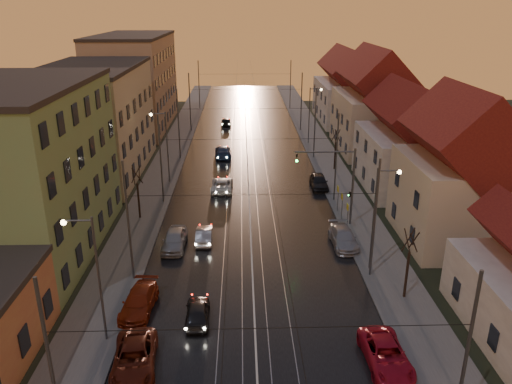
{
  "coord_description": "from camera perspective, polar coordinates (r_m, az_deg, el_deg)",
  "views": [
    {
      "loc": [
        -0.69,
        -22.78,
        18.68
      ],
      "look_at": [
        0.52,
        18.18,
        3.23
      ],
      "focal_mm": 35.0,
      "sensor_mm": 36.0,
      "label": 1
    }
  ],
  "objects": [
    {
      "name": "parked_left_3",
      "position": [
        41.25,
        -9.3,
        -5.38
      ],
      "size": [
        1.92,
        4.5,
        1.52
      ],
      "primitive_type": "imported",
      "rotation": [
        0.0,
        0.0,
        -0.03
      ],
      "color": "#A5A6AB",
      "rests_on": "ground"
    },
    {
      "name": "street_lamp_1",
      "position": [
        36.89,
        13.85,
        -1.94
      ],
      "size": [
        1.75,
        0.32,
        8.0
      ],
      "color": "#595B60",
      "rests_on": "ground"
    },
    {
      "name": "apartment_left_2",
      "position": [
        60.56,
        -17.93,
        7.58
      ],
      "size": [
        10.0,
        20.0,
        12.0
      ],
      "primitive_type": "cube",
      "color": "#BBAD90",
      "rests_on": "ground"
    },
    {
      "name": "catenary_pole_l_5",
      "position": [
        96.16,
        -6.54,
        12.05
      ],
      "size": [
        0.16,
        0.16,
        9.0
      ],
      "primitive_type": "cylinder",
      "color": "#595B60",
      "rests_on": "ground"
    },
    {
      "name": "catenary_pole_l_0",
      "position": [
        23.35,
        -22.31,
        -18.57
      ],
      "size": [
        0.16,
        0.16,
        9.0
      ],
      "primitive_type": "cylinder",
      "color": "#595B60",
      "rests_on": "ground"
    },
    {
      "name": "tram_rail_3",
      "position": [
        65.55,
        0.91,
        4.15
      ],
      "size": [
        0.06,
        120.0,
        0.03
      ],
      "primitive_type": "cube",
      "color": "gray",
      "rests_on": "road"
    },
    {
      "name": "ground",
      "position": [
        29.47,
        0.03,
        -18.68
      ],
      "size": [
        160.0,
        160.0,
        0.0
      ],
      "primitive_type": "plane",
      "color": "black",
      "rests_on": "ground"
    },
    {
      "name": "bare_tree_1",
      "position": [
        34.77,
        16.95,
        -8.08
      ],
      "size": [
        1.09,
        1.09,
        5.11
      ],
      "color": "black",
      "rests_on": "ground"
    },
    {
      "name": "house_right_1",
      "position": [
        43.76,
        22.25,
        1.48
      ],
      "size": [
        8.67,
        10.2,
        10.8
      ],
      "color": "beige",
      "rests_on": "ground"
    },
    {
      "name": "bare_tree_0",
      "position": [
        46.72,
        -13.32,
        -0.2
      ],
      "size": [
        1.09,
        1.09,
        5.11
      ],
      "color": "black",
      "rests_on": "ground"
    },
    {
      "name": "house_right_2",
      "position": [
        55.57,
        17.0,
        5.12
      ],
      "size": [
        9.18,
        12.24,
        9.2
      ],
      "color": "#B9B4AC",
      "rests_on": "ground"
    },
    {
      "name": "apartment_left_1",
      "position": [
        42.23,
        -25.08,
        1.9
      ],
      "size": [
        10.0,
        18.0,
        13.0
      ],
      "primitive_type": "cube",
      "color": "#6C965F",
      "rests_on": "ground"
    },
    {
      "name": "street_lamp_0",
      "position": [
        29.58,
        -18.2,
        -8.28
      ],
      "size": [
        1.75,
        0.32,
        8.0
      ],
      "color": "#595B60",
      "rests_on": "ground"
    },
    {
      "name": "tram_rail_2",
      "position": [
        65.5,
        -0.35,
        4.14
      ],
      "size": [
        0.06,
        120.0,
        0.03
      ],
      "primitive_type": "cube",
      "color": "gray",
      "rests_on": "road"
    },
    {
      "name": "parked_left_2",
      "position": [
        33.86,
        -13.23,
        -12.1
      ],
      "size": [
        2.19,
        4.73,
        1.34
      ],
      "primitive_type": "imported",
      "rotation": [
        0.0,
        0.0,
        -0.07
      ],
      "color": "maroon",
      "rests_on": "ground"
    },
    {
      "name": "catenary_pole_r_5",
      "position": [
        96.28,
        3.95,
        12.15
      ],
      "size": [
        0.16,
        0.16,
        9.0
      ],
      "primitive_type": "cylinder",
      "color": "#595B60",
      "rests_on": "ground"
    },
    {
      "name": "catenary_pole_l_2",
      "position": [
        49.52,
        -10.83,
        3.64
      ],
      "size": [
        0.16,
        0.16,
        9.0
      ],
      "primitive_type": "cylinder",
      "color": "#595B60",
      "rests_on": "ground"
    },
    {
      "name": "bare_tree_2",
      "position": [
        60.08,
        9.04,
        4.76
      ],
      "size": [
        1.09,
        1.09,
        5.11
      ],
      "color": "black",
      "rests_on": "ground"
    },
    {
      "name": "catenary_pole_l_4",
      "position": [
        78.48,
        -7.57,
        10.08
      ],
      "size": [
        0.16,
        0.16,
        9.0
      ],
      "primitive_type": "cylinder",
      "color": "#595B60",
      "rests_on": "ground"
    },
    {
      "name": "catenary_pole_l_1",
      "position": [
        35.69,
        -14.38,
        -3.45
      ],
      "size": [
        0.16,
        0.16,
        9.0
      ],
      "primitive_type": "cylinder",
      "color": "#595B60",
      "rests_on": "ground"
    },
    {
      "name": "driving_car_2",
      "position": [
        53.26,
        -3.91,
        0.83
      ],
      "size": [
        2.27,
        4.79,
        1.32
      ],
      "primitive_type": "imported",
      "rotation": [
        0.0,
        0.0,
        3.13
      ],
      "color": "silver",
      "rests_on": "ground"
    },
    {
      "name": "catenary_pole_r_0",
      "position": [
        23.85,
        22.76,
        -17.71
      ],
      "size": [
        0.16,
        0.16,
        9.0
      ],
      "primitive_type": "cylinder",
      "color": "#595B60",
      "rests_on": "ground"
    },
    {
      "name": "house_right_4",
      "position": [
        86.7,
        10.3,
        11.29
      ],
      "size": [
        9.18,
        16.32,
        10.0
      ],
      "color": "#B9B4AC",
      "rests_on": "ground"
    },
    {
      "name": "street_lamp_3",
      "position": [
        70.83,
        6.37,
        9.3
      ],
      "size": [
        1.75,
        0.32,
        8.0
      ],
      "color": "#595B60",
      "rests_on": "ground"
    },
    {
      "name": "apartment_left_3",
      "position": [
        83.33,
        -13.62,
        12.04
      ],
      "size": [
        10.0,
        24.0,
        14.0
      ],
      "primitive_type": "cube",
      "color": "#9D7D65",
      "rests_on": "ground"
    },
    {
      "name": "parked_left_1",
      "position": [
        29.27,
        -13.73,
        -17.97
      ],
      "size": [
        2.78,
        5.16,
        1.38
      ],
      "primitive_type": "imported",
      "rotation": [
        0.0,
        0.0,
        0.1
      ],
      "color": "#53190E",
      "rests_on": "ground"
    },
    {
      "name": "road",
      "position": [
        65.5,
        -1.02,
        4.1
      ],
      "size": [
        16.0,
        120.0,
        0.04
      ],
      "primitive_type": "cube",
      "color": "black",
      "rests_on": "ground"
    },
    {
      "name": "traffic_light_mast",
      "position": [
        44.0,
        9.79,
        1.69
      ],
      "size": [
        5.3,
        0.32,
        7.2
      ],
      "color": "#595B60",
      "rests_on": "ground"
    },
    {
      "name": "parked_right_1",
      "position": [
        41.79,
        9.96,
        -5.17
      ],
      "size": [
        2.04,
        4.8,
        1.38
      ],
      "primitive_type": "imported",
      "rotation": [
        0.0,
        0.0,
        0.02
      ],
      "color": "#A4A3A8",
      "rests_on": "ground"
    },
    {
      "name": "catenary_pole_l_3",
      "position": [
        63.88,
        -8.84,
        7.59
      ],
      "size": [
        0.16,
        0.16,
        9.0
      ],
      "primitive_type": "cylinder",
      "color": "#595B60",
      "rests_on": "ground"
    },
    {
      "name": "catenary_pole_r_3",
      "position": [
        64.06,
        6.75,
        7.73
      ],
      "size": [
        0.16,
        0.16,
        9.0
      ],
      "primitive_type": "cylinder",
      "color": "#595B60",
      "rests_on": "ground"
    },
    {
      "name": "parked_right_2",
      "position": [
        54.31,
        7.19,
        1.2
      ],
      "size": [
        1.8,
        4.36,
        1.48
      ],
      "primitive_type": "imported",
      "rotation": [
        0.0,
        0.0,
        -0.01
      ],
      "color": "black",
      "rests_on": "ground"
    },
    {
      "name": "catenary_pole_r_1",
      "position": [
        36.02,
        13.42,
        -3.13
      ],
      "size": [
        0.16,
        0.16,
        9.0
      ],
      "primitive_type": "cylinder",
      "color": "#595B60",
      "rests_on": "ground"
    },
    {
      "name": "driving_car_0",
      "position": [
        32.32,
        -6.7,
        -13.44
      ],
      "size": [
        1.62,
        3.76,
        1.27
      ],
      "primitive_type": "imported",
      "rotation": [
        0.0,
        0.0,
        3.18
      ],
      "color": "black",
      "rests_on": "ground"
    },
    {
      "name": "tram_rail_1",
      "position": [
        65.48,
        -1.7,
        4.13
      ],
      "size": [
        0.06,
        120.0,
        0.03
      ],
      "primitive_type": "cube",
      "color": "gray",
      "rests_on": "road"
    },
    {
      "name": "house_right_3",
      "position": [
        69.32,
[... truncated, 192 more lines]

